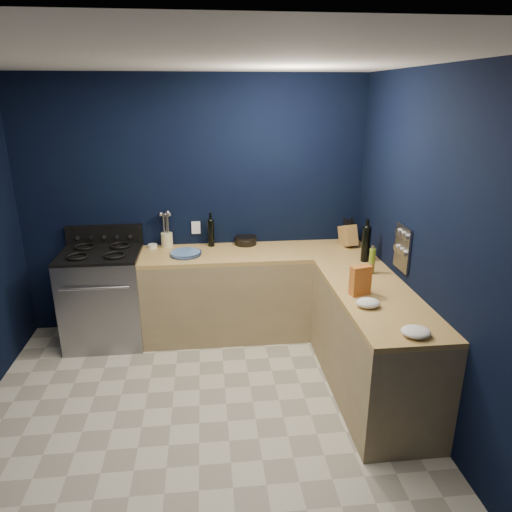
{
  "coord_description": "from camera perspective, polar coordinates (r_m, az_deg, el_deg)",
  "views": [
    {
      "loc": [
        0.11,
        -3.03,
        2.41
      ],
      "look_at": [
        0.55,
        1.0,
        1.0
      ],
      "focal_mm": 33.04,
      "sensor_mm": 36.0,
      "label": 1
    }
  ],
  "objects": [
    {
      "name": "oven_door",
      "position": [
        4.69,
        -18.54,
        -6.58
      ],
      "size": [
        0.59,
        0.02,
        0.42
      ],
      "primitive_type": "cube",
      "color": "black",
      "rests_on": "gas_range"
    },
    {
      "name": "spice_jar_near",
      "position": [
        4.26,
        13.76,
        -1.48
      ],
      "size": [
        0.05,
        0.05,
        0.1
      ],
      "primitive_type": "cylinder",
      "rotation": [
        0.0,
        0.0,
        0.27
      ],
      "color": "olive",
      "rests_on": "top_right"
    },
    {
      "name": "lemon_basket",
      "position": [
        4.94,
        -1.28,
        1.9
      ],
      "size": [
        0.25,
        0.25,
        0.09
      ],
      "primitive_type": "cylinder",
      "rotation": [
        0.0,
        0.0,
        -0.1
      ],
      "color": "black",
      "rests_on": "top_back"
    },
    {
      "name": "top_right",
      "position": [
        3.89,
        14.31,
        -4.65
      ],
      "size": [
        0.63,
        1.67,
        0.04
      ],
      "primitive_type": "cube",
      "color": "olive",
      "rests_on": "cab_right"
    },
    {
      "name": "cab_right",
      "position": [
        4.09,
        13.79,
        -10.44
      ],
      "size": [
        0.63,
        1.67,
        0.86
      ],
      "primitive_type": "cube",
      "color": "#9C875F",
      "rests_on": "floor"
    },
    {
      "name": "ramekin",
      "position": [
        4.96,
        -12.42,
        1.2
      ],
      "size": [
        0.12,
        0.12,
        0.04
      ],
      "primitive_type": "cylinder",
      "rotation": [
        0.0,
        0.0,
        0.34
      ],
      "color": "white",
      "rests_on": "top_back"
    },
    {
      "name": "plate_stack",
      "position": [
        4.66,
        -8.54,
        0.3
      ],
      "size": [
        0.38,
        0.38,
        0.04
      ],
      "primitive_type": "cylinder",
      "rotation": [
        0.0,
        0.0,
        0.39
      ],
      "color": "#456BAB",
      "rests_on": "top_back"
    },
    {
      "name": "wall_right",
      "position": [
        3.63,
        21.2,
        0.01
      ],
      "size": [
        0.02,
        3.5,
        2.6
      ],
      "primitive_type": "cube",
      "color": "black",
      "rests_on": "ground"
    },
    {
      "name": "ceiling",
      "position": [
        3.04,
        -8.98,
        22.72
      ],
      "size": [
        3.5,
        3.5,
        0.02
      ],
      "primitive_type": "cube",
      "color": "silver",
      "rests_on": "ground"
    },
    {
      "name": "oil_bottle",
      "position": [
        4.25,
        13.86,
        -0.59
      ],
      "size": [
        0.07,
        0.07,
        0.23
      ],
      "primitive_type": "cylinder",
      "rotation": [
        0.0,
        0.0,
        0.33
      ],
      "color": "olive",
      "rests_on": "top_right"
    },
    {
      "name": "cooktop",
      "position": [
        4.8,
        -18.41,
        0.27
      ],
      "size": [
        0.76,
        0.66,
        0.03
      ],
      "primitive_type": "cube",
      "color": "black",
      "rests_on": "gas_range"
    },
    {
      "name": "crouton_bag",
      "position": [
        3.78,
        12.52,
        -2.91
      ],
      "size": [
        0.18,
        0.12,
        0.24
      ],
      "primitive_type": "cube",
      "rotation": [
        0.0,
        0.0,
        0.27
      ],
      "color": "red",
      "rests_on": "top_right"
    },
    {
      "name": "wall_back",
      "position": [
        4.92,
        -7.39,
        5.97
      ],
      "size": [
        3.5,
        0.02,
        2.6
      ],
      "primitive_type": "cube",
      "color": "black",
      "rests_on": "ground"
    },
    {
      "name": "top_back",
      "position": [
        4.75,
        0.03,
        0.37
      ],
      "size": [
        2.3,
        0.63,
        0.04
      ],
      "primitive_type": "cube",
      "color": "olive",
      "rests_on": "cab_back"
    },
    {
      "name": "cab_back",
      "position": [
        4.91,
        0.03,
        -4.61
      ],
      "size": [
        2.3,
        0.63,
        0.86
      ],
      "primitive_type": "cube",
      "color": "#9C875F",
      "rests_on": "floor"
    },
    {
      "name": "spice_jar_far",
      "position": [
        4.16,
        13.04,
        -2.02
      ],
      "size": [
        0.06,
        0.06,
        0.09
      ],
      "primitive_type": "cylinder",
      "rotation": [
        0.0,
        0.0,
        0.32
      ],
      "color": "olive",
      "rests_on": "top_right"
    },
    {
      "name": "spice_panel",
      "position": [
        4.12,
        17.32,
        0.91
      ],
      "size": [
        0.02,
        0.28,
        0.38
      ],
      "primitive_type": "cube",
      "color": "gray",
      "rests_on": "wall_right"
    },
    {
      "name": "utensil_crock",
      "position": [
        4.94,
        -10.73,
        1.93
      ],
      "size": [
        0.16,
        0.16,
        0.15
      ],
      "primitive_type": "cylinder",
      "rotation": [
        0.0,
        0.0,
        -0.44
      ],
      "color": "beige",
      "rests_on": "top_back"
    },
    {
      "name": "wine_bottle_right",
      "position": [
        4.53,
        13.17,
        1.38
      ],
      "size": [
        0.09,
        0.09,
        0.33
      ],
      "primitive_type": "cylinder",
      "rotation": [
        0.0,
        0.0,
        -0.17
      ],
      "color": "black",
      "rests_on": "top_right"
    },
    {
      "name": "gas_range",
      "position": [
        4.97,
        -17.84,
        -4.92
      ],
      "size": [
        0.76,
        0.66,
        0.92
      ],
      "primitive_type": "cube",
      "color": "gray",
      "rests_on": "floor"
    },
    {
      "name": "wine_bottle_back",
      "position": [
        4.88,
        -5.47,
        2.75
      ],
      "size": [
        0.07,
        0.07,
        0.27
      ],
      "primitive_type": "cylinder",
      "rotation": [
        0.0,
        0.0,
        0.03
      ],
      "color": "black",
      "rests_on": "top_back"
    },
    {
      "name": "wall_outlet",
      "position": [
        4.95,
        -7.29,
        3.43
      ],
      "size": [
        0.09,
        0.02,
        0.13
      ],
      "primitive_type": "cube",
      "color": "white",
      "rests_on": "wall_back"
    },
    {
      "name": "wall_front",
      "position": [
        1.69,
        -9.04,
        -22.11
      ],
      "size": [
        3.5,
        0.02,
        2.6
      ],
      "primitive_type": "cube",
      "color": "black",
      "rests_on": "ground"
    },
    {
      "name": "towel_front",
      "position": [
        3.61,
        13.4,
        -5.55
      ],
      "size": [
        0.23,
        0.21,
        0.06
      ],
      "primitive_type": "ellipsoid",
      "rotation": [
        0.0,
        0.0,
        0.4
      ],
      "color": "white",
      "rests_on": "top_right"
    },
    {
      "name": "towel_end",
      "position": [
        3.29,
        18.78,
        -8.68
      ],
      "size": [
        0.2,
        0.18,
        0.06
      ],
      "primitive_type": "ellipsoid",
      "rotation": [
        0.0,
        0.0,
        0.02
      ],
      "color": "white",
      "rests_on": "top_right"
    },
    {
      "name": "floor",
      "position": [
        3.88,
        -6.88,
        -19.57
      ],
      "size": [
        3.5,
        3.5,
        0.02
      ],
      "primitive_type": "cube",
      "color": "beige",
      "rests_on": "ground"
    },
    {
      "name": "backguard",
      "position": [
        5.05,
        -17.87,
        2.49
      ],
      "size": [
        0.76,
        0.06,
        0.2
      ],
      "primitive_type": "cube",
      "color": "black",
      "rests_on": "gas_range"
    },
    {
      "name": "knife_block",
      "position": [
        4.98,
        11.07,
        2.44
      ],
      "size": [
        0.17,
        0.27,
        0.27
      ],
      "primitive_type": "cube",
      "rotation": [
        -0.31,
        0.0,
        0.22
      ],
      "color": "olive",
      "rests_on": "top_back"
    }
  ]
}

